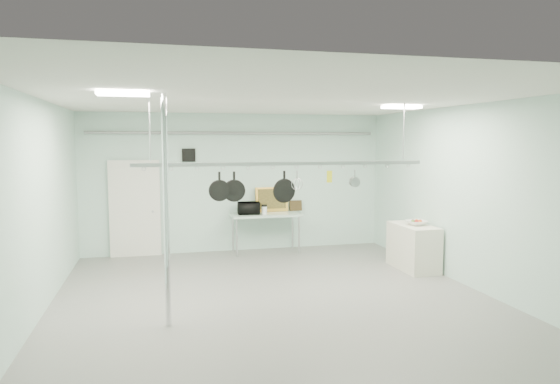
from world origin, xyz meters
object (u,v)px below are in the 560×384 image
object	(u,v)px
fruit_bowl	(416,223)
skillet_left	(219,187)
prep_table	(266,217)
skillet_right	(284,187)
chrome_pole	(166,212)
skillet_mid	(234,186)
microwave	(249,208)
pot_rack	(285,162)
coffee_canister	(264,210)
side_cabinet	(413,247)

from	to	relation	value
fruit_bowl	skillet_left	bearing A→B (deg)	-165.46
prep_table	skillet_right	world-z (taller)	skillet_right
chrome_pole	skillet_mid	size ratio (longest dim) A/B	6.83
microwave	skillet_left	world-z (taller)	skillet_left
pot_rack	skillet_right	distance (m)	0.41
pot_rack	fruit_bowl	bearing A→B (deg)	19.38
pot_rack	coffee_canister	xyz separation A→B (m)	(0.35, 3.22, -1.23)
skillet_right	coffee_canister	bearing A→B (deg)	72.32
prep_table	coffee_canister	size ratio (longest dim) A/B	8.91
chrome_pole	prep_table	size ratio (longest dim) A/B	2.00
prep_table	fruit_bowl	size ratio (longest dim) A/B	4.05
fruit_bowl	skillet_left	world-z (taller)	skillet_left
pot_rack	microwave	bearing A→B (deg)	89.81
fruit_bowl	skillet_mid	distance (m)	4.05
pot_rack	skillet_mid	distance (m)	0.91
coffee_canister	skillet_right	size ratio (longest dim) A/B	0.34
side_cabinet	skillet_left	size ratio (longest dim) A/B	2.55
prep_table	coffee_canister	bearing A→B (deg)	-121.98
side_cabinet	skillet_mid	distance (m)	4.18
coffee_canister	skillet_left	size ratio (longest dim) A/B	0.38
microwave	skillet_left	xyz separation A→B (m)	(-1.07, -3.33, 0.81)
microwave	chrome_pole	bearing A→B (deg)	70.14
coffee_canister	chrome_pole	bearing A→B (deg)	-118.64
coffee_canister	skillet_left	distance (m)	3.62
prep_table	fruit_bowl	xyz separation A→B (m)	(2.58, -2.25, 0.12)
pot_rack	skillet_mid	bearing A→B (deg)	180.00
fruit_bowl	skillet_right	size ratio (longest dim) A/B	0.75
skillet_right	microwave	bearing A→B (deg)	78.37
skillet_mid	skillet_right	distance (m)	0.82
chrome_pole	skillet_mid	world-z (taller)	chrome_pole
chrome_pole	coffee_canister	size ratio (longest dim) A/B	17.82
side_cabinet	pot_rack	xyz separation A→B (m)	(-2.95, -1.10, 1.78)
skillet_left	skillet_mid	world-z (taller)	same
chrome_pole	skillet_left	bearing A→B (deg)	47.00
microwave	fruit_bowl	world-z (taller)	microwave
microwave	prep_table	bearing A→B (deg)	-179.50
side_cabinet	skillet_mid	xyz separation A→B (m)	(-3.78, -1.10, 1.40)
side_cabinet	skillet_mid	size ratio (longest dim) A/B	2.56
chrome_pole	pot_rack	bearing A→B (deg)	25.35
chrome_pole	skillet_left	size ratio (longest dim) A/B	6.79
microwave	skillet_mid	xyz separation A→B (m)	(-0.84, -3.33, 0.81)
pot_rack	skillet_mid	size ratio (longest dim) A/B	10.24
coffee_canister	fruit_bowl	size ratio (longest dim) A/B	0.45
pot_rack	skillet_mid	world-z (taller)	pot_rack
microwave	skillet_right	xyz separation A→B (m)	(-0.02, -3.33, 0.78)
microwave	coffee_canister	world-z (taller)	microwave
microwave	fruit_bowl	size ratio (longest dim) A/B	1.26
prep_table	side_cabinet	world-z (taller)	prep_table
fruit_bowl	skillet_right	bearing A→B (deg)	-160.67
chrome_pole	skillet_right	bearing A→B (deg)	25.44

